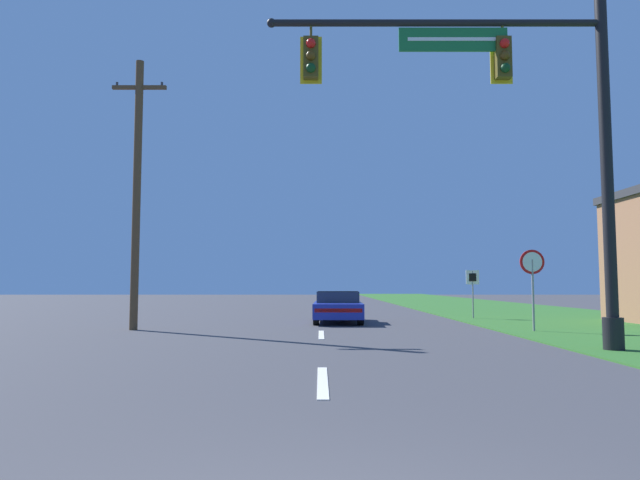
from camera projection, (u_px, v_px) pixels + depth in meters
name	position (u px, v px, depth m)	size (l,w,h in m)	color
grass_verge_right	(503.00, 310.00, 32.55)	(10.00, 110.00, 0.04)	#2D6626
road_center_line	(320.00, 318.00, 24.55)	(0.16, 34.80, 0.01)	silver
signal_mast	(525.00, 127.00, 12.85)	(7.88, 0.47, 8.28)	black
car_ahead	(337.00, 307.00, 22.04)	(1.91, 4.30, 1.19)	black
stop_sign	(531.00, 272.00, 17.65)	(0.76, 0.07, 2.50)	gray
route_sign_post	(472.00, 283.00, 24.22)	(0.55, 0.06, 2.03)	gray
utility_pole_near	(136.00, 188.00, 18.73)	(1.80, 0.26, 8.93)	brown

